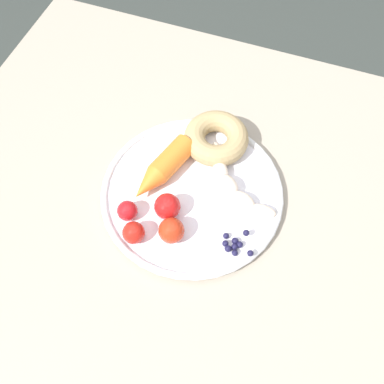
# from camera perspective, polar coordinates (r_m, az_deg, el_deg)

# --- Properties ---
(ground_plane) EXTENTS (6.00, 6.00, 0.00)m
(ground_plane) POSITION_cam_1_polar(r_m,az_deg,el_deg) (1.44, 0.74, -16.83)
(ground_plane) COLOR #323834
(dining_table) EXTENTS (1.02, 0.87, 0.75)m
(dining_table) POSITION_cam_1_polar(r_m,az_deg,el_deg) (0.81, 1.26, -6.78)
(dining_table) COLOR #A09482
(dining_table) RESTS_ON ground_plane
(plate) EXTENTS (0.31, 0.31, 0.02)m
(plate) POSITION_cam_1_polar(r_m,az_deg,el_deg) (0.74, -0.00, -0.11)
(plate) COLOR white
(plate) RESTS_ON dining_table
(banana) EXTENTS (0.15, 0.12, 0.03)m
(banana) POSITION_cam_1_polar(r_m,az_deg,el_deg) (0.74, 5.21, 1.09)
(banana) COLOR beige
(banana) RESTS_ON plate
(carrot_orange) EXTENTS (0.08, 0.14, 0.04)m
(carrot_orange) POSITION_cam_1_polar(r_m,az_deg,el_deg) (0.74, -3.95, 2.99)
(carrot_orange) COLOR orange
(carrot_orange) RESTS_ON plate
(donut) EXTENTS (0.16, 0.16, 0.04)m
(donut) POSITION_cam_1_polar(r_m,az_deg,el_deg) (0.78, 3.18, 7.06)
(donut) COLOR tan
(donut) RESTS_ON plate
(blueberry_pile) EXTENTS (0.05, 0.05, 0.02)m
(blueberry_pile) POSITION_cam_1_polar(r_m,az_deg,el_deg) (0.69, 5.71, -6.83)
(blueberry_pile) COLOR #191638
(blueberry_pile) RESTS_ON plate
(tomato_near) EXTENTS (0.04, 0.04, 0.04)m
(tomato_near) POSITION_cam_1_polar(r_m,az_deg,el_deg) (0.70, -3.25, -1.90)
(tomato_near) COLOR red
(tomato_near) RESTS_ON plate
(tomato_mid) EXTENTS (0.04, 0.04, 0.04)m
(tomato_mid) POSITION_cam_1_polar(r_m,az_deg,el_deg) (0.69, -2.71, -5.06)
(tomato_mid) COLOR red
(tomato_mid) RESTS_ON plate
(tomato_far) EXTENTS (0.03, 0.03, 0.03)m
(tomato_far) POSITION_cam_1_polar(r_m,az_deg,el_deg) (0.71, -8.47, -2.44)
(tomato_far) COLOR red
(tomato_far) RESTS_ON plate
(tomato_extra) EXTENTS (0.04, 0.04, 0.04)m
(tomato_extra) POSITION_cam_1_polar(r_m,az_deg,el_deg) (0.69, -7.66, -5.30)
(tomato_extra) COLOR red
(tomato_extra) RESTS_ON plate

